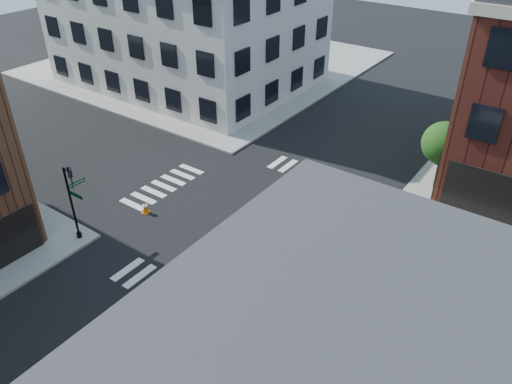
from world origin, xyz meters
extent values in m
plane|color=black|center=(0.00, 0.00, 0.00)|extent=(120.00, 120.00, 0.00)
cube|color=gray|center=(-21.00, 21.00, 0.07)|extent=(30.00, 30.00, 0.15)
cube|color=silver|center=(-19.00, 16.00, 5.50)|extent=(22.00, 16.00, 11.00)
cylinder|color=black|center=(7.50, 10.00, 0.89)|extent=(0.18, 0.18, 1.47)
cylinder|color=black|center=(7.50, 10.00, 1.62)|extent=(0.12, 0.12, 1.47)
sphere|color=#143A10|center=(7.50, 10.00, 3.30)|extent=(2.69, 2.69, 2.69)
sphere|color=#143A10|center=(7.75, 9.90, 2.75)|extent=(1.85, 1.85, 1.85)
cylinder|color=black|center=(7.50, 16.00, 0.81)|extent=(0.18, 0.18, 1.33)
cylinder|color=black|center=(7.50, 16.00, 1.48)|extent=(0.12, 0.12, 1.33)
sphere|color=#143A10|center=(7.50, 16.00, 3.00)|extent=(2.43, 2.43, 2.43)
sphere|color=#143A10|center=(7.75, 15.90, 2.51)|extent=(1.67, 1.67, 1.67)
cylinder|color=black|center=(-6.80, -6.80, 2.30)|extent=(0.12, 0.12, 4.60)
cylinder|color=black|center=(-6.80, -6.80, 0.30)|extent=(0.28, 0.28, 0.30)
cube|color=#053819|center=(-6.25, -6.80, 3.15)|extent=(1.10, 0.03, 0.22)
cube|color=#053819|center=(-6.80, -6.25, 3.40)|extent=(0.03, 1.10, 0.22)
imported|color=black|center=(-6.45, -6.70, 3.90)|extent=(0.22, 0.18, 1.10)
imported|color=black|center=(-6.90, -6.45, 3.90)|extent=(0.18, 0.22, 1.10)
cube|color=silver|center=(12.39, -2.62, 2.04)|extent=(5.86, 3.02, 3.01)
cube|color=maroon|center=(12.25, -3.85, 2.04)|extent=(2.13, 0.27, 0.68)
cube|color=maroon|center=(12.52, -1.39, 2.04)|extent=(2.13, 0.27, 0.68)
cube|color=#A6A7A8|center=(8.72, -2.23, 1.51)|extent=(2.18, 2.52, 1.94)
cube|color=black|center=(7.80, -2.13, 1.85)|extent=(0.29, 1.85, 0.87)
cube|color=black|center=(11.23, -2.49, 0.49)|extent=(7.83, 1.80, 0.24)
cylinder|color=black|center=(8.61, -3.24, 0.49)|extent=(1.00, 0.44, 0.97)
cylinder|color=black|center=(8.83, -1.21, 0.49)|extent=(1.00, 0.44, 0.97)
cylinder|color=black|center=(12.08, -3.61, 0.49)|extent=(1.00, 0.44, 0.97)
cylinder|color=black|center=(12.30, -1.58, 0.49)|extent=(1.00, 0.44, 0.97)
cylinder|color=black|center=(14.62, -1.83, 0.49)|extent=(1.00, 0.44, 0.97)
cube|color=orange|center=(-5.70, -2.83, 0.02)|extent=(0.54, 0.54, 0.04)
cone|color=orange|center=(-5.70, -2.83, 0.39)|extent=(0.51, 0.51, 0.79)
cylinder|color=white|center=(-5.70, -2.83, 0.51)|extent=(0.30, 0.30, 0.09)
camera|label=1|loc=(14.11, -19.03, 17.23)|focal=35.00mm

